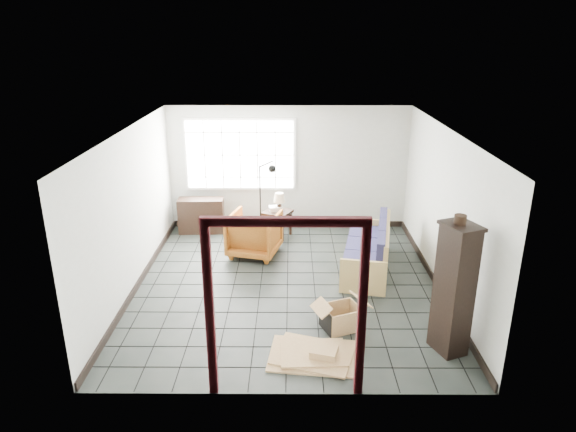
{
  "coord_description": "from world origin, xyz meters",
  "views": [
    {
      "loc": [
        0.06,
        -7.7,
        4.03
      ],
      "look_at": [
        0.01,
        0.3,
        1.12
      ],
      "focal_mm": 32.0,
      "sensor_mm": 36.0,
      "label": 1
    }
  ],
  "objects_px": {
    "armchair": "(254,232)",
    "side_table": "(278,216)",
    "tall_shelf": "(454,289)",
    "futon_sofa": "(370,253)"
  },
  "relations": [
    {
      "from": "armchair",
      "to": "tall_shelf",
      "type": "bearing_deg",
      "value": 146.48
    },
    {
      "from": "side_table",
      "to": "tall_shelf",
      "type": "height_order",
      "value": "tall_shelf"
    },
    {
      "from": "armchair",
      "to": "tall_shelf",
      "type": "distance_m",
      "value": 4.19
    },
    {
      "from": "futon_sofa",
      "to": "tall_shelf",
      "type": "height_order",
      "value": "tall_shelf"
    },
    {
      "from": "side_table",
      "to": "tall_shelf",
      "type": "distance_m",
      "value": 4.67
    },
    {
      "from": "futon_sofa",
      "to": "side_table",
      "type": "distance_m",
      "value": 2.28
    },
    {
      "from": "armchair",
      "to": "side_table",
      "type": "bearing_deg",
      "value": -100.15
    },
    {
      "from": "tall_shelf",
      "to": "armchair",
      "type": "bearing_deg",
      "value": 109.86
    },
    {
      "from": "futon_sofa",
      "to": "armchair",
      "type": "xyz_separation_m",
      "value": [
        -2.09,
        0.65,
        0.14
      ]
    },
    {
      "from": "armchair",
      "to": "side_table",
      "type": "distance_m",
      "value": 0.99
    }
  ]
}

